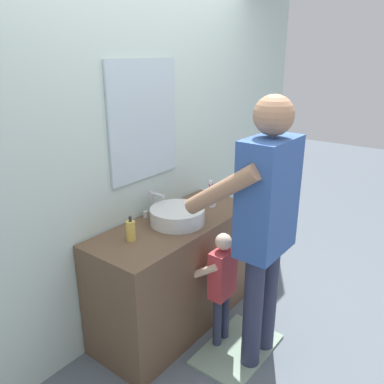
{
  "coord_description": "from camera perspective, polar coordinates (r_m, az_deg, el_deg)",
  "views": [
    {
      "loc": [
        -1.94,
        -1.34,
        1.97
      ],
      "look_at": [
        0.0,
        0.15,
        1.09
      ],
      "focal_mm": 36.66,
      "sensor_mm": 36.0,
      "label": 1
    }
  ],
  "objects": [
    {
      "name": "soap_bottle",
      "position": [
        2.53,
        -8.89,
        -5.55
      ],
      "size": [
        0.06,
        0.06,
        0.16
      ],
      "color": "gold",
      "rests_on": "vanity_cabinet"
    },
    {
      "name": "back_wall",
      "position": [
        2.83,
        -7.61,
        6.94
      ],
      "size": [
        4.4,
        0.1,
        2.7
      ],
      "color": "silver",
      "rests_on": "ground"
    },
    {
      "name": "vanity_cabinet",
      "position": [
        2.98,
        -2.33,
        -11.71
      ],
      "size": [
        1.34,
        0.54,
        0.83
      ],
      "primitive_type": "cube",
      "color": "brown",
      "rests_on": "ground"
    },
    {
      "name": "sink_basin",
      "position": [
        2.75,
        -2.15,
        -3.43
      ],
      "size": [
        0.39,
        0.39,
        0.11
      ],
      "color": "silver",
      "rests_on": "vanity_cabinet"
    },
    {
      "name": "toothbrush_cup",
      "position": [
        3.05,
        2.87,
        -1.08
      ],
      "size": [
        0.07,
        0.07,
        0.21
      ],
      "color": "silver",
      "rests_on": "vanity_cabinet"
    },
    {
      "name": "adult_parent",
      "position": [
        2.4,
        10.46,
        -3.06
      ],
      "size": [
        0.54,
        0.57,
        1.76
      ],
      "color": "#2D334C",
      "rests_on": "ground"
    },
    {
      "name": "child_toddler",
      "position": [
        2.73,
        4.3,
        -12.62
      ],
      "size": [
        0.26,
        0.27,
        0.86
      ],
      "color": "#2D334C",
      "rests_on": "ground"
    },
    {
      "name": "ground_plane",
      "position": [
        3.08,
        2.36,
        -20.12
      ],
      "size": [
        14.0,
        14.0,
        0.0
      ],
      "primitive_type": "plane",
      "color": "slate"
    },
    {
      "name": "bath_mat",
      "position": [
        2.97,
        6.6,
        -21.76
      ],
      "size": [
        0.64,
        0.4,
        0.02
      ],
      "primitive_type": "cube",
      "color": "gray",
      "rests_on": "ground"
    },
    {
      "name": "faucet",
      "position": [
        2.89,
        -5.68,
        -1.86
      ],
      "size": [
        0.18,
        0.14,
        0.18
      ],
      "color": "#B7BABF",
      "rests_on": "vanity_cabinet"
    }
  ]
}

